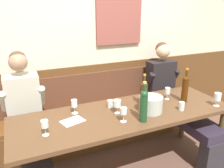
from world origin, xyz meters
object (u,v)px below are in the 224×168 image
(dining_table, at_px, (125,119))
(person_center_left_seat, at_px, (27,122))
(wall_bench, at_px, (101,122))
(water_tumbler_left, at_px, (182,106))
(water_tumbler_right, at_px, (110,104))
(ice_bucket, at_px, (151,104))
(wine_bottle_clear_water, at_px, (144,92))
(wine_glass_right_end, at_px, (45,125))
(person_right_seat, at_px, (175,98))
(wine_bottle_green_tall, at_px, (144,105))
(wine_glass_mid_right, at_px, (168,91))
(wine_glass_left_end, at_px, (124,112))
(wine_glass_by_bottle, at_px, (74,104))
(wine_glass_center_rear, at_px, (117,104))
(wine_glass_near_bucket, at_px, (218,97))
(wine_bottle_amber_mid, at_px, (185,88))

(dining_table, distance_m, person_center_left_seat, 1.00)
(wall_bench, distance_m, water_tumbler_left, 1.16)
(water_tumbler_right, bearing_deg, person_center_left_seat, 167.23)
(ice_bucket, bearing_deg, wall_bench, 107.49)
(wine_bottle_clear_water, bearing_deg, wine_glass_right_end, -169.48)
(person_right_seat, distance_m, wine_bottle_green_tall, 1.05)
(dining_table, xyz_separation_m, wine_bottle_green_tall, (0.07, -0.24, 0.25))
(wall_bench, xyz_separation_m, wine_glass_mid_right, (0.60, -0.58, 0.56))
(ice_bucket, xyz_separation_m, wine_glass_right_end, (-1.06, -0.02, 0.01))
(wine_bottle_clear_water, xyz_separation_m, wine_glass_left_end, (-0.37, -0.26, -0.05))
(wine_glass_mid_right, distance_m, water_tumbler_left, 0.31)
(ice_bucket, distance_m, wine_glass_right_end, 1.06)
(wine_glass_by_bottle, bearing_deg, water_tumbler_left, -20.28)
(wine_bottle_green_tall, relative_size, wine_glass_center_rear, 2.80)
(wine_glass_right_end, relative_size, wine_glass_center_rear, 0.98)
(person_center_left_seat, bearing_deg, wall_bench, 19.08)
(wine_bottle_green_tall, bearing_deg, wine_glass_by_bottle, 142.16)
(person_center_left_seat, height_order, wine_glass_near_bucket, person_center_left_seat)
(ice_bucket, distance_m, wine_bottle_clear_water, 0.19)
(person_center_left_seat, distance_m, ice_bucket, 1.28)
(wine_bottle_amber_mid, distance_m, wine_glass_right_end, 1.55)
(dining_table, bearing_deg, water_tumbler_right, 118.63)
(wine_glass_by_bottle, relative_size, wine_glass_left_end, 1.03)
(wine_glass_right_end, bearing_deg, dining_table, 8.12)
(dining_table, relative_size, wine_bottle_clear_water, 6.46)
(wine_glass_near_bucket, bearing_deg, wine_glass_mid_right, 135.29)
(wall_bench, bearing_deg, wine_bottle_amber_mid, -44.30)
(wine_glass_center_rear, relative_size, water_tumbler_right, 1.74)
(wine_glass_near_bucket, relative_size, wine_glass_left_end, 1.03)
(wine_glass_by_bottle, bearing_deg, wine_glass_center_rear, -23.07)
(ice_bucket, bearing_deg, wine_bottle_amber_mid, 7.62)
(dining_table, distance_m, person_right_seat, 0.97)
(person_center_left_seat, relative_size, wine_glass_right_end, 9.64)
(ice_bucket, height_order, wine_glass_right_end, ice_bucket)
(person_center_left_seat, bearing_deg, wine_bottle_clear_water, -13.03)
(person_center_left_seat, height_order, person_right_seat, person_center_left_seat)
(wine_bottle_clear_water, height_order, wine_glass_mid_right, wine_bottle_clear_water)
(person_right_seat, bearing_deg, water_tumbler_right, -171.09)
(wine_glass_near_bucket, bearing_deg, wine_bottle_amber_mid, 136.44)
(wine_bottle_amber_mid, relative_size, wine_glass_by_bottle, 2.67)
(dining_table, distance_m, wine_bottle_green_tall, 0.35)
(wine_glass_near_bucket, bearing_deg, wine_bottle_green_tall, 178.31)
(wine_glass_mid_right, bearing_deg, wine_glass_by_bottle, 175.87)
(wine_glass_left_end, relative_size, water_tumbler_left, 1.58)
(wall_bench, height_order, ice_bucket, wall_bench)
(wine_glass_left_end, bearing_deg, wine_bottle_clear_water, 34.52)
(person_center_left_seat, bearing_deg, wine_bottle_green_tall, -30.85)
(wine_bottle_green_tall, height_order, water_tumbler_right, wine_bottle_green_tall)
(ice_bucket, bearing_deg, wine_glass_mid_right, 29.57)
(wine_bottle_amber_mid, height_order, water_tumbler_left, wine_bottle_amber_mid)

